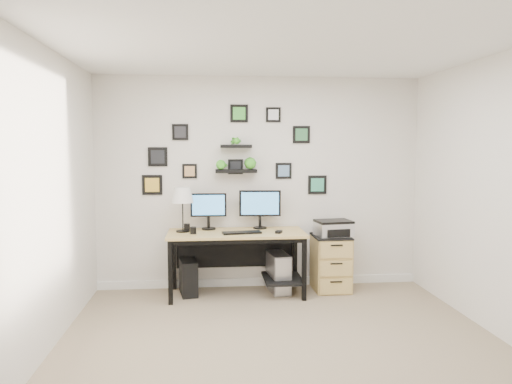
{
  "coord_description": "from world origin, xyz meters",
  "views": [
    {
      "loc": [
        -0.65,
        -4.13,
        1.75
      ],
      "look_at": [
        -0.06,
        1.83,
        1.2
      ],
      "focal_mm": 35.0,
      "sensor_mm": 36.0,
      "label": 1
    }
  ],
  "objects": [
    {
      "name": "pc_tower_black",
      "position": [
        -0.88,
        1.71,
        0.2
      ],
      "size": [
        0.24,
        0.43,
        0.41
      ],
      "primitive_type": "cube",
      "rotation": [
        0.0,
        0.0,
        0.16
      ],
      "color": "black",
      "rests_on": "ground"
    },
    {
      "name": "room",
      "position": [
        0.0,
        1.98,
        0.05
      ],
      "size": [
        4.0,
        4.0,
        4.0
      ],
      "color": "tan",
      "rests_on": "ground"
    },
    {
      "name": "keyboard",
      "position": [
        -0.26,
        1.52,
        0.76
      ],
      "size": [
        0.46,
        0.2,
        0.02
      ],
      "primitive_type": "cube",
      "rotation": [
        0.0,
        0.0,
        0.14
      ],
      "color": "black",
      "rests_on": "desk"
    },
    {
      "name": "monitor_left",
      "position": [
        -0.64,
        1.83,
        1.01
      ],
      "size": [
        0.43,
        0.17,
        0.44
      ],
      "color": "black",
      "rests_on": "desk"
    },
    {
      "name": "desk",
      "position": [
        -0.28,
        1.67,
        0.63
      ],
      "size": [
        1.6,
        0.7,
        0.75
      ],
      "color": "tan",
      "rests_on": "ground"
    },
    {
      "name": "pen_cup",
      "position": [
        -0.89,
        1.73,
        0.8
      ],
      "size": [
        0.07,
        0.07,
        0.09
      ],
      "primitive_type": "cylinder",
      "color": "black",
      "rests_on": "desk"
    },
    {
      "name": "file_cabinet",
      "position": [
        0.84,
        1.72,
        0.34
      ],
      "size": [
        0.43,
        0.53,
        0.67
      ],
      "color": "tan",
      "rests_on": "ground"
    },
    {
      "name": "wall_decor",
      "position": [
        -0.31,
        1.93,
        1.64
      ],
      "size": [
        2.28,
        0.18,
        1.1
      ],
      "color": "black",
      "rests_on": "ground"
    },
    {
      "name": "monitor_right",
      "position": [
        -0.02,
        1.84,
        1.03
      ],
      "size": [
        0.51,
        0.17,
        0.47
      ],
      "color": "black",
      "rests_on": "desk"
    },
    {
      "name": "printer",
      "position": [
        0.87,
        1.7,
        0.77
      ],
      "size": [
        0.45,
        0.38,
        0.19
      ],
      "color": "silver",
      "rests_on": "file_cabinet"
    },
    {
      "name": "mug",
      "position": [
        -0.81,
        1.55,
        0.79
      ],
      "size": [
        0.07,
        0.07,
        0.08
      ],
      "primitive_type": "cylinder",
      "color": "black",
      "rests_on": "desk"
    },
    {
      "name": "pc_tower_grey",
      "position": [
        0.2,
        1.71,
        0.23
      ],
      "size": [
        0.26,
        0.49,
        0.47
      ],
      "color": "gray",
      "rests_on": "ground"
    },
    {
      "name": "mouse",
      "position": [
        0.17,
        1.51,
        0.76
      ],
      "size": [
        0.1,
        0.11,
        0.03
      ],
      "primitive_type": "cube",
      "rotation": [
        0.0,
        0.0,
        -0.44
      ],
      "color": "black",
      "rests_on": "desk"
    },
    {
      "name": "table_lamp",
      "position": [
        -0.94,
        1.7,
        1.17
      ],
      "size": [
        0.26,
        0.26,
        0.52
      ],
      "color": "black",
      "rests_on": "desk"
    }
  ]
}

